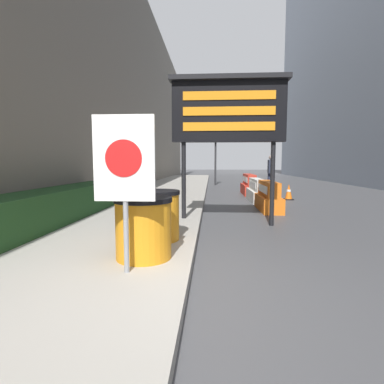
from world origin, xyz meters
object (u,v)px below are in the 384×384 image
Objects in this scene: warning_sign at (124,167)px; jersey_barrier_white at (257,191)px; barrel_drum_foreground at (144,228)px; traffic_cone_near at (270,188)px; traffic_cone_mid at (289,192)px; barrel_drum_middle at (157,215)px; jersey_barrier_red_striped at (249,185)px; jersey_barrier_orange_near at (268,198)px; traffic_light_near_curb at (216,144)px; pedestrian_worker at (271,170)px; message_board at (228,112)px.

warning_sign is 0.84× the size of jersey_barrier_white.
barrel_drum_foreground is 10.12m from traffic_cone_near.
warning_sign is at bearing -115.34° from traffic_cone_mid.
barrel_drum_middle is 9.00m from jersey_barrier_red_striped.
jersey_barrier_orange_near is 10.23m from traffic_light_near_curb.
jersey_barrier_white reaches higher than traffic_cone_near.
traffic_cone_near is 0.92× the size of traffic_cone_mid.
traffic_light_near_curb reaches higher than pedestrian_worker.
jersey_barrier_orange_near is at bearing -90.00° from jersey_barrier_white.
jersey_barrier_orange_near is (2.56, 5.04, -0.17)m from barrel_drum_foreground.
jersey_barrier_red_striped is 0.57× the size of traffic_light_near_curb.
barrel_drum_foreground is 0.38× the size of jersey_barrier_white.
traffic_light_near_curb is at bearing 110.20° from traffic_cone_mid.
traffic_cone_mid is (0.34, -1.85, 0.02)m from traffic_cone_near.
traffic_cone_near is 1.88m from traffic_cone_mid.
pedestrian_worker is (0.44, 2.19, 0.79)m from traffic_cone_near.
warning_sign is 9.13m from traffic_cone_mid.
pedestrian_worker is (3.98, 12.23, -0.29)m from warning_sign.
traffic_light_near_curb is (-2.34, 5.42, 2.31)m from traffic_cone_near.
jersey_barrier_white is 3.81× the size of traffic_cone_near.
message_board is at bearing 66.54° from barrel_drum_foreground.
traffic_light_near_curb is (1.13, 13.97, 2.03)m from barrel_drum_middle.
jersey_barrier_red_striped is 5.95m from traffic_light_near_curb.
barrel_drum_foreground is at bearing 81.67° from warning_sign.
jersey_barrier_red_striped is 2.59m from pedestrian_worker.
jersey_barrier_orange_near is 0.83× the size of jersey_barrier_white.
traffic_cone_near is (0.91, -0.07, -0.12)m from jersey_barrier_red_striped.
jersey_barrier_red_striped is 3.60× the size of traffic_cone_near.
warning_sign is 0.88× the size of jersey_barrier_red_striped.
jersey_barrier_red_striped is at bearing 150.63° from pedestrian_worker.
pedestrian_worker is at bearing 73.18° from jersey_barrier_white.
barrel_drum_middle is 11.44m from pedestrian_worker.
barrel_drum_middle reaches higher than traffic_cone_mid.
jersey_barrier_white is at bearing -161.13° from traffic_cone_mid.
barrel_drum_foreground is 0.25× the size of message_board.
barrel_drum_middle is at bearing -122.04° from jersey_barrier_orange_near.
jersey_barrier_white is 3.51× the size of traffic_cone_mid.
traffic_light_near_curb is at bearing 100.51° from jersey_barrier_white.
barrel_drum_foreground is 0.46× the size of jersey_barrier_orange_near.
barrel_drum_foreground is 1.45× the size of traffic_cone_near.
jersey_barrier_red_striped is (-0.00, 4.54, 0.02)m from jersey_barrier_orange_near.
barrel_drum_foreground is at bearing -113.46° from message_board.
barrel_drum_foreground reaches higher than traffic_cone_near.
barrel_drum_middle is 0.40× the size of jersey_barrier_red_striped.
barrel_drum_foreground is 0.23× the size of traffic_light_near_curb.
message_board is 1.53× the size of jersey_barrier_white.
message_board is 5.82× the size of traffic_cone_near.
jersey_barrier_orange_near is 2.20m from jersey_barrier_white.
message_board reaches higher than traffic_cone_near.
jersey_barrier_red_striped reaches higher than jersey_barrier_white.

